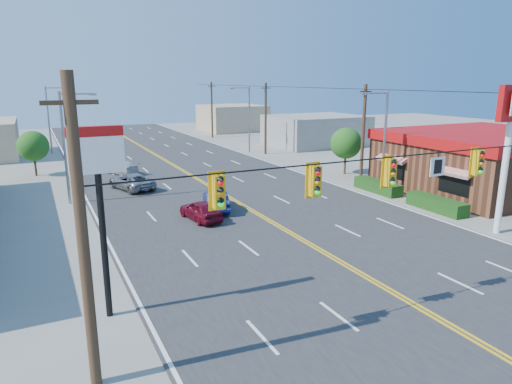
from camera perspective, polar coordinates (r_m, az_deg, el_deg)
name	(u,v)px	position (r m, az deg, el deg)	size (l,w,h in m)	color
ground	(403,300)	(20.09, 17.95, -12.71)	(160.00, 160.00, 0.00)	gray
road	(221,193)	(36.18, -4.38, -0.13)	(20.00, 120.00, 0.06)	#2D2D30
signal_span	(411,184)	(18.41, 18.81, 0.96)	(24.32, 0.34, 9.00)	#47301E
kfc	(485,160)	(41.54, 26.69, 3.56)	(16.30, 12.40, 4.70)	brown
kfc_pylon	(510,130)	(29.27, 29.15, 6.81)	(2.20, 0.36, 8.50)	white
pizza_hut_sign	(99,183)	(17.13, -19.07, 1.04)	(1.90, 0.30, 6.85)	black
streetlight_se	(383,137)	(35.92, 15.55, 6.58)	(2.55, 0.25, 8.00)	gray
streetlight_ne	(248,116)	(56.08, -1.04, 9.53)	(2.55, 0.25, 8.00)	gray
streetlight_sw	(67,142)	(34.96, -22.55, 5.84)	(2.55, 0.25, 8.00)	gray
streetlight_nw	(50,116)	(60.83, -24.34, 8.66)	(2.55, 0.25, 8.00)	gray
utility_pole_near	(363,135)	(39.89, 13.24, 6.94)	(0.28, 0.28, 8.40)	#47301E
utility_pole_mid	(266,119)	(54.94, 1.21, 9.11)	(0.28, 0.28, 8.40)	#47301E
utility_pole_far	(212,110)	(71.37, -5.54, 10.15)	(0.28, 0.28, 8.40)	#47301E
tree_kfc_rear	(346,143)	(43.96, 11.18, 5.99)	(2.94, 2.94, 4.41)	#47301E
tree_west	(33,146)	(47.02, -26.10, 5.17)	(2.80, 2.80, 4.20)	#47301E
bld_east_mid	(316,130)	(63.54, 7.46, 7.65)	(12.00, 10.00, 4.00)	gray
bld_east_far	(232,118)	(81.45, -3.00, 9.24)	(10.00, 10.00, 4.40)	tan
car_magenta	(201,211)	(29.22, -6.94, -2.37)	(1.51, 3.76, 1.28)	maroon
car_blue	(216,201)	(31.28, -5.05, -1.17)	(1.42, 4.08, 1.35)	#0D144C
car_white	(120,168)	(45.29, -16.64, 2.93)	(1.73, 4.26, 1.24)	silver
car_silver	(131,182)	(38.48, -15.30, 1.22)	(2.19, 4.75, 1.32)	gray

